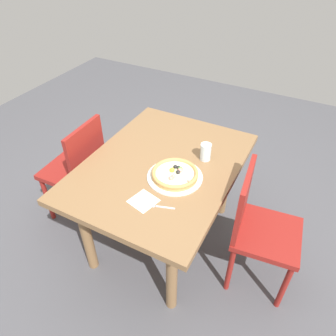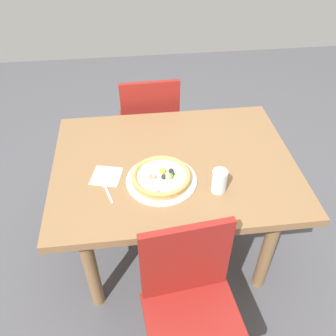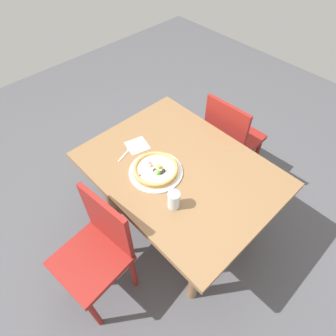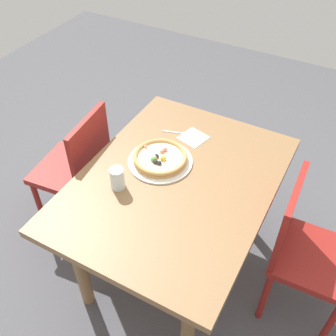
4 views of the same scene
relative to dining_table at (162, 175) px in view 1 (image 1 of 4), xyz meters
The scene contains 9 objects.
ground_plane 0.64m from the dining_table, ahead, with size 6.00×6.00×0.00m, color #4C4C51.
dining_table is the anchor object (origin of this frame).
chair_near 0.70m from the dining_table, 91.24° to the right, with size 0.44×0.44×0.90m.
chair_far 0.71m from the dining_table, 96.84° to the left, with size 0.41×0.41×0.90m.
plate 0.19m from the dining_table, 120.34° to the right, with size 0.35×0.35×0.01m, color silver.
pizza 0.21m from the dining_table, 120.11° to the right, with size 0.29×0.29×0.05m.
fork 0.40m from the dining_table, 154.47° to the right, with size 0.06×0.16×0.00m.
drinking_glass 0.33m from the dining_table, 52.22° to the right, with size 0.07×0.07×0.12m, color silver.
napkin 0.37m from the dining_table, 168.31° to the right, with size 0.14×0.14×0.00m, color white.
Camera 1 is at (-1.40, -0.78, 2.01)m, focal length 33.36 mm.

